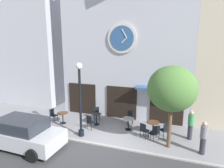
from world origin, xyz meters
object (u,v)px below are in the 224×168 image
Objects in this scene: cafe_table_near_door at (153,125)px; pedestrian_green at (191,125)px; cafe_table_near_curb at (128,122)px; pedestrian_grey at (203,138)px; cafe_table_center_left at (96,117)px; parked_car_silver at (22,133)px; cafe_chair_by_entrance at (156,132)px; cafe_chair_facing_street at (90,121)px; cafe_chair_right_end at (165,129)px; cafe_chair_corner at (144,130)px; street_lamp at (80,100)px; cafe_table_center at (63,116)px; street_tree at (172,89)px; cafe_chair_near_lamp at (53,114)px; cafe_chair_left_end at (130,117)px; cafe_chair_near_tree at (97,112)px.

pedestrian_green is (2.05, -0.03, 0.33)m from cafe_table_near_door.
pedestrian_grey is (4.09, -1.46, 0.33)m from cafe_table_near_curb.
parked_car_silver is (-2.48, -3.86, 0.25)m from cafe_table_center_left.
cafe_chair_by_entrance is at bearing -25.48° from cafe_table_near_curb.
cafe_chair_by_entrance is 7.08m from parked_car_silver.
cafe_chair_right_end is (4.47, 0.37, 0.00)m from cafe_chair_facing_street.
cafe_chair_corner is 1.00× the size of cafe_chair_facing_street.
street_lamp is 5.74× the size of cafe_table_center.
cafe_table_near_door is at bearing 126.96° from street_tree.
cafe_chair_corner reaches higher than cafe_table_near_door.
cafe_chair_near_lamp is at bearing 173.45° from street_tree.
cafe_chair_left_end reaches higher than cafe_table_near_door.
cafe_chair_near_lamp is 0.54× the size of pedestrian_green.
cafe_chair_right_end is 0.65m from cafe_chair_by_entrance.
street_tree reaches higher than cafe_chair_near_lamp.
cafe_chair_left_end is at bearing 14.54° from cafe_chair_near_lamp.
cafe_chair_left_end is at bearing 151.00° from pedestrian_grey.
street_tree is at bearing -23.49° from cafe_chair_near_tree.
cafe_chair_near_lamp is (-2.94, 0.30, 0.00)m from cafe_chair_facing_street.
pedestrian_green is (1.35, 0.33, 0.33)m from cafe_chair_right_end.
street_lamp reaches higher than cafe_chair_near_lamp.
cafe_table_near_door is at bearing -12.20° from cafe_chair_near_tree.
cafe_chair_by_entrance is (4.15, 0.85, -1.64)m from street_lamp.
cafe_chair_by_entrance is (0.26, -0.82, 0.00)m from cafe_table_near_door.
cafe_chair_by_entrance is (1.88, -1.72, 0.00)m from cafe_chair_left_end.
cafe_chair_corner is 0.21× the size of parked_car_silver.
pedestrian_grey is at bearing -19.26° from cafe_chair_near_tree.
cafe_chair_right_end is at bearing -28.23° from cafe_chair_left_end.
cafe_chair_by_entrance reaches higher than cafe_table_center_left.
street_lamp is at bearing -144.45° from cafe_table_near_curb.
cafe_table_near_curb is at bearing 154.52° from cafe_chair_by_entrance.
street_lamp is at bearing 42.53° from parked_car_silver.
cafe_chair_left_end is at bearing 165.98° from pedestrian_green.
cafe_table_center is 2.30m from cafe_chair_near_tree.
cafe_chair_facing_street and cafe_chair_near_tree have the same top height.
cafe_chair_left_end is (2.07, 0.81, 0.02)m from cafe_table_center_left.
cafe_chair_corner is 1.00× the size of cafe_chair_near_tree.
cafe_chair_facing_street is 4.49m from cafe_chair_right_end.
pedestrian_grey is at bearing -4.66° from street_tree.
parked_car_silver is at bearing -160.97° from street_tree.
cafe_chair_by_entrance reaches higher than cafe_table_near_door.
cafe_chair_corner and cafe_chair_right_end have the same top height.
cafe_table_near_door is at bearing 107.35° from cafe_chair_by_entrance.
cafe_chair_facing_street is at bearing -80.71° from cafe_chair_near_tree.
street_tree reaches higher than pedestrian_green.
cafe_chair_near_lamp is (-5.19, -0.44, -0.00)m from cafe_table_near_curb.
cafe_table_near_door is 7.24m from parked_car_silver.
cafe_table_near_door is 0.85× the size of cafe_chair_facing_street.
pedestrian_green reaches higher than cafe_chair_facing_street.
cafe_chair_near_tree is 1.00× the size of cafe_chair_near_lamp.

